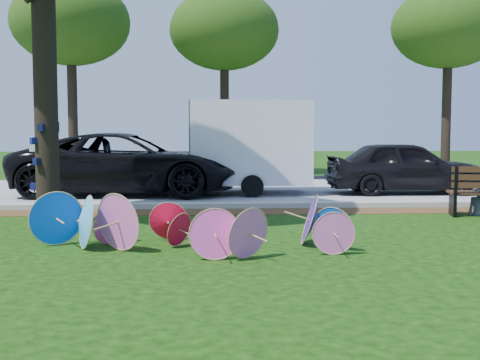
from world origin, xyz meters
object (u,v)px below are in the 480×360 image
object	(u,v)px
cargo_trailer	(250,142)
dark_pickup	(405,167)
black_van	(127,164)
parasol_pile	(182,224)
person_left	(480,186)

from	to	relation	value
cargo_trailer	dark_pickup	bearing A→B (deg)	-1.92
black_van	dark_pickup	size ratio (longest dim) A/B	1.40
parasol_pile	cargo_trailer	distance (m)	8.14
black_van	dark_pickup	distance (m)	7.76
parasol_pile	person_left	world-z (taller)	person_left
person_left	black_van	bearing A→B (deg)	161.91
parasol_pile	person_left	xyz separation A→B (m)	(5.97, 3.16, 0.25)
parasol_pile	cargo_trailer	xyz separation A→B (m)	(1.57, 7.92, 1.06)
dark_pickup	person_left	xyz separation A→B (m)	(0.06, -4.52, -0.12)
black_van	cargo_trailer	distance (m)	3.47
dark_pickup	cargo_trailer	size ratio (longest dim) A/B	1.34
person_left	cargo_trailer	bearing A→B (deg)	145.03
cargo_trailer	person_left	world-z (taller)	cargo_trailer
parasol_pile	cargo_trailer	bearing A→B (deg)	78.77
parasol_pile	cargo_trailer	world-z (taller)	cargo_trailer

